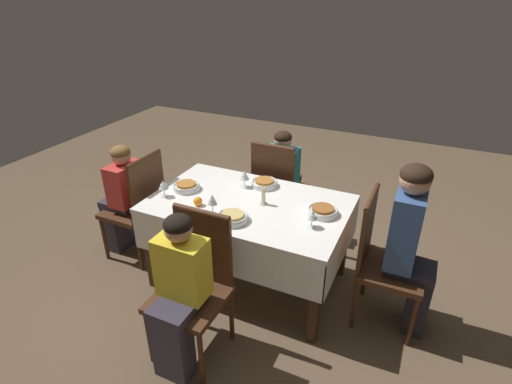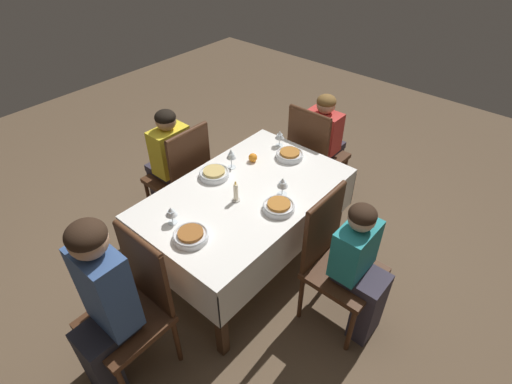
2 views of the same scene
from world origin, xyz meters
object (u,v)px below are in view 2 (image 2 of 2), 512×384
object	(u,v)px
person_child_teal	(361,268)
bowl_north	(214,173)
chair_north	(182,174)
dining_table	(245,202)
person_child_red	(325,141)
chair_west	(133,304)
person_adult_denim	(101,304)
bowl_south	(278,207)
wine_glass_north	(231,154)
chair_east	(314,152)
orange_fruit	(253,158)
person_child_yellow	(168,160)
bowl_east	(290,155)
wine_glass_south	(283,183)
chair_south	(336,258)
wine_glass_east	(280,135)
candle_centerpiece	(236,193)
bowl_west	(191,235)
wine_glass_west	(171,212)

from	to	relation	value
person_child_teal	bowl_north	distance (m)	1.20
chair_north	person_child_teal	size ratio (longest dim) A/B	0.96
dining_table	person_child_red	size ratio (longest dim) A/B	1.43
chair_west	person_adult_denim	distance (m)	0.23
chair_north	bowl_north	world-z (taller)	chair_north
bowl_south	bowl_north	size ratio (longest dim) A/B	0.96
wine_glass_north	chair_west	bearing A→B (deg)	-165.43
chair_east	orange_fruit	xyz separation A→B (m)	(-0.68, 0.12, 0.24)
person_child_yellow	bowl_south	bearing A→B (deg)	88.56
bowl_east	wine_glass_south	xyz separation A→B (m)	(-0.39, -0.23, 0.07)
chair_east	person_child_teal	size ratio (longest dim) A/B	0.96
dining_table	bowl_north	size ratio (longest dim) A/B	6.77
chair_south	wine_glass_east	bearing A→B (deg)	58.17
dining_table	bowl_north	bearing A→B (deg)	93.39
chair_west	chair_east	world-z (taller)	same
chair_east	person_child_yellow	bearing A→B (deg)	50.11
person_adult_denim	orange_fruit	distance (m)	1.48
chair_east	bowl_east	world-z (taller)	chair_east
candle_centerpiece	dining_table	bearing A→B (deg)	9.62
chair_west	bowl_east	world-z (taller)	chair_west
chair_south	candle_centerpiece	bearing A→B (deg)	103.85
bowl_east	bowl_west	bearing A→B (deg)	-175.78
person_child_teal	candle_centerpiece	bearing A→B (deg)	101.14
person_adult_denim	bowl_west	bearing A→B (deg)	87.09
chair_north	person_child_yellow	size ratio (longest dim) A/B	0.92
candle_centerpiece	wine_glass_south	bearing A→B (deg)	-37.68
wine_glass_west	orange_fruit	xyz separation A→B (m)	(0.84, 0.07, -0.06)
bowl_east	candle_centerpiece	distance (m)	0.65
bowl_south	orange_fruit	size ratio (longest dim) A/B	3.15
bowl_south	wine_glass_south	xyz separation A→B (m)	(0.14, 0.08, 0.07)
bowl_east	bowl_south	size ratio (longest dim) A/B	1.00
chair_west	chair_east	distance (m)	1.99
person_child_teal	wine_glass_east	size ratio (longest dim) A/B	7.64
bowl_east	candle_centerpiece	size ratio (longest dim) A/B	1.31
dining_table	bowl_north	distance (m)	0.31
bowl_south	wine_glass_north	size ratio (longest dim) A/B	1.31
person_child_yellow	wine_glass_east	xyz separation A→B (m)	(0.60, -0.70, 0.24)
person_child_teal	bowl_east	xyz separation A→B (m)	(0.47, 0.91, 0.20)
chair_south	person_adult_denim	distance (m)	1.40
chair_east	bowl_east	size ratio (longest dim) A/B	4.64
wine_glass_south	chair_south	bearing A→B (deg)	-98.90
dining_table	chair_south	world-z (taller)	chair_south
orange_fruit	chair_south	bearing A→B (deg)	-105.37
bowl_west	person_child_red	bearing A→B (deg)	4.73
chair_west	person_child_red	size ratio (longest dim) A/B	0.95
chair_south	chair_north	xyz separation A→B (m)	(-0.03, 1.43, 0.00)
person_adult_denim	bowl_west	distance (m)	0.61
person_child_yellow	candle_centerpiece	world-z (taller)	person_child_yellow
person_child_red	orange_fruit	distance (m)	0.89
wine_glass_west	bowl_east	world-z (taller)	wine_glass_west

